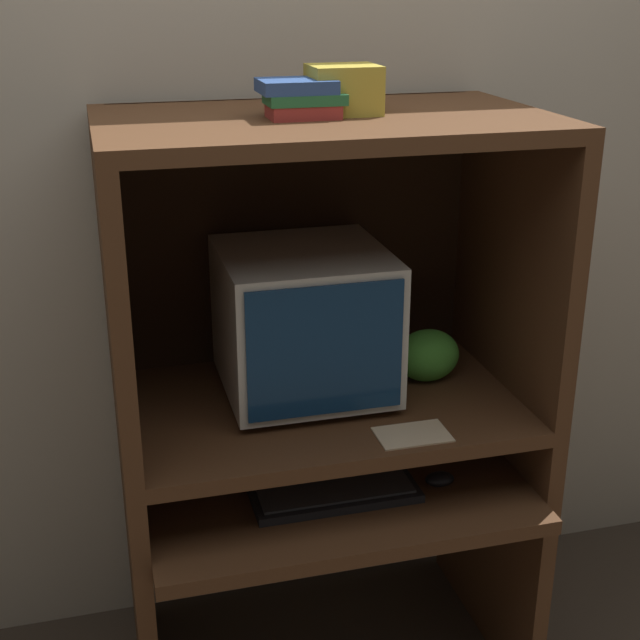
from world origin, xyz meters
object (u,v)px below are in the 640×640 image
keyboard (335,493)px  book_stack (301,97)px  crt_monitor (304,321)px  mouse (440,479)px  storage_box (344,90)px  snack_bag (428,355)px

keyboard → book_stack: book_stack is taller
crt_monitor → keyboard: size_ratio=1.02×
crt_monitor → mouse: size_ratio=5.63×
keyboard → storage_box: 0.92m
keyboard → book_stack: bearing=110.0°
snack_bag → storage_box: (-0.24, -0.04, 0.67)m
crt_monitor → book_stack: 0.54m
mouse → storage_box: (-0.20, 0.17, 0.90)m
mouse → book_stack: (-0.30, 0.14, 0.90)m
keyboard → book_stack: (-0.05, 0.12, 0.90)m
book_stack → storage_box: bearing=16.6°
storage_box → mouse: bearing=-39.4°
crt_monitor → mouse: (0.28, -0.21, -0.36)m
snack_bag → storage_box: bearing=-171.5°
crt_monitor → book_stack: bearing=-106.5°
crt_monitor → book_stack: (-0.02, -0.08, 0.54)m
crt_monitor → keyboard: bearing=-83.6°
crt_monitor → snack_bag: crt_monitor is taller
snack_bag → book_stack: 0.74m
book_stack → storage_box: storage_box is taller
mouse → crt_monitor: bearing=143.0°
mouse → snack_bag: bearing=79.8°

